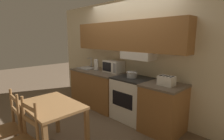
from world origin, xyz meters
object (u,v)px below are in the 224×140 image
sink_basin (87,68)px  paper_towel_roll (96,65)px  stove_range (132,98)px  dining_table (52,112)px  chair_left_of_table (7,129)px  cooking_pot (132,74)px  microwave (114,66)px  toaster (166,81)px

sink_basin → paper_towel_roll: (0.37, 0.00, 0.12)m
sink_basin → stove_range: bearing=0.5°
dining_table → chair_left_of_table: 0.64m
dining_table → cooking_pot: bearing=86.2°
stove_range → sink_basin: sink_basin is taller
stove_range → paper_towel_roll: 1.30m
microwave → dining_table: (0.56, -1.84, -0.39)m
sink_basin → dining_table: 2.20m
toaster → paper_towel_roll: 1.93m
paper_towel_roll → chair_left_of_table: paper_towel_roll is taller
microwave → sink_basin: size_ratio=1.03×
cooking_pot → toaster: toaster is taller
toaster → cooking_pot: bearing=177.1°
stove_range → cooking_pot: bearing=174.9°
chair_left_of_table → sink_basin: bearing=118.2°
paper_towel_roll → dining_table: paper_towel_roll is taller
paper_towel_roll → microwave: bearing=18.7°
cooking_pot → sink_basin: sink_basin is taller
cooking_pot → microwave: 0.69m
sink_basin → paper_towel_roll: size_ratio=1.65×
stove_range → chair_left_of_table: (-0.45, -2.22, -0.00)m
toaster → paper_towel_roll: paper_towel_roll is taller
chair_left_of_table → paper_towel_roll: bearing=109.9°
microwave → paper_towel_roll: 0.49m
toaster → dining_table: (-0.91, -1.66, -0.34)m
toaster → chair_left_of_table: 2.56m
cooking_pot → sink_basin: (-1.51, -0.02, -0.04)m
sink_basin → paper_towel_roll: bearing=0.6°
sink_basin → dining_table: size_ratio=0.46×
stove_range → paper_towel_roll: paper_towel_roll is taller
cooking_pot → microwave: size_ratio=0.63×
microwave → sink_basin: (-0.83, -0.16, -0.12)m
toaster → chair_left_of_table: (-1.22, -2.18, -0.53)m
cooking_pot → sink_basin: size_ratio=0.65×
stove_range → chair_left_of_table: size_ratio=0.93×
microwave → chair_left_of_table: microwave is taller
stove_range → dining_table: bearing=-94.7°
cooking_pot → chair_left_of_table: bearing=-100.8°
paper_towel_roll → stove_range: bearing=0.4°
stove_range → toaster: 0.93m
stove_range → paper_towel_roll: size_ratio=3.27×
stove_range → toaster: size_ratio=3.21×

